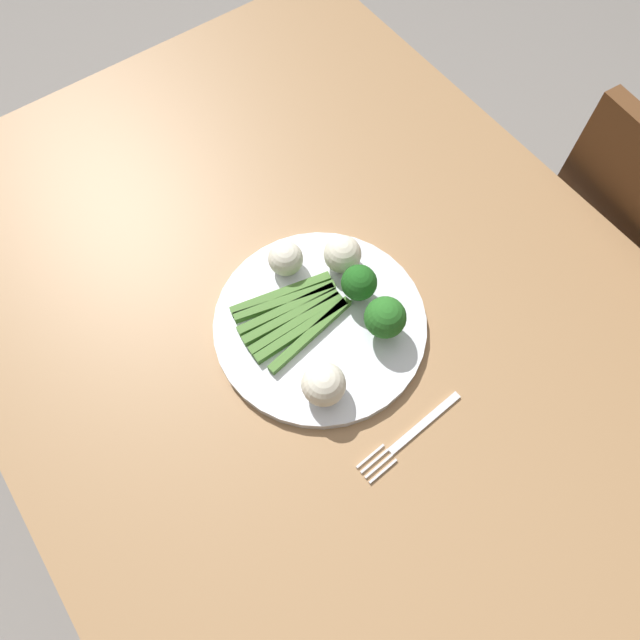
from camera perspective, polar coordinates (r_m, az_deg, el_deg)
name	(u,v)px	position (r m, az deg, el deg)	size (l,w,h in m)	color
ground_plane	(328,453)	(1.51, 0.81, -13.00)	(6.00, 6.00, 0.02)	gray
dining_table	(334,360)	(0.89, 1.34, -3.98)	(1.30, 0.90, 0.73)	#9E754C
chair	(634,285)	(1.25, 28.52, 3.05)	(0.43, 0.43, 0.87)	brown
plate	(320,324)	(0.80, 0.00, -0.39)	(0.29, 0.29, 0.01)	white
asparagus_bundle	(293,316)	(0.79, -2.67, 0.43)	(0.11, 0.15, 0.01)	#47752D
broccoli_back_right	(359,283)	(0.78, 3.87, 3.65)	(0.05, 0.05, 0.06)	#4C7F2B
broccoli_right	(385,318)	(0.75, 6.43, 0.21)	(0.06, 0.06, 0.07)	#568E33
cauliflower_front	(324,384)	(0.72, 0.36, -6.34)	(0.06, 0.06, 0.06)	white
cauliflower_mid	(342,254)	(0.81, 2.23, 6.50)	(0.05, 0.05, 0.05)	silver
cauliflower_back	(288,257)	(0.81, -3.20, 6.19)	(0.05, 0.05, 0.05)	white
fork	(410,435)	(0.76, 8.86, -11.14)	(0.03, 0.17, 0.00)	silver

